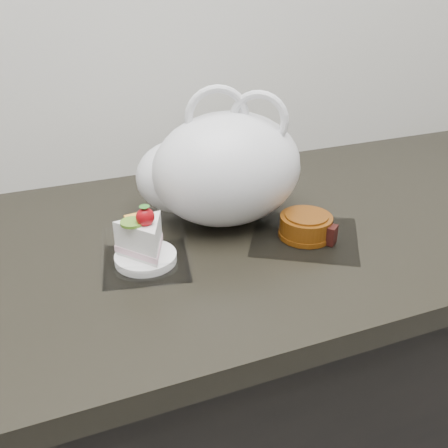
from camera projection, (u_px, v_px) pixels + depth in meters
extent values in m
cube|color=black|center=(183.00, 428.00, 1.08)|extent=(2.00, 0.60, 0.86)
cube|color=black|center=(173.00, 249.00, 0.87)|extent=(2.04, 0.64, 0.04)
cube|color=white|center=(146.00, 262.00, 0.79)|extent=(0.16, 0.16, 0.00)
cylinder|color=white|center=(146.00, 258.00, 0.78)|extent=(0.10, 0.10, 0.01)
ellipsoid|color=#B20B15|center=(145.00, 217.00, 0.74)|extent=(0.03, 0.02, 0.03)
cone|color=#2D7223|center=(144.00, 209.00, 0.74)|extent=(0.02, 0.02, 0.01)
cylinder|color=#6AA02E|center=(132.00, 223.00, 0.75)|extent=(0.04, 0.04, 0.00)
cube|color=#FFA830|center=(139.00, 216.00, 0.77)|extent=(0.05, 0.02, 0.00)
cube|color=white|center=(305.00, 236.00, 0.87)|extent=(0.24, 0.24, 0.00)
cylinder|color=#70350D|center=(306.00, 226.00, 0.86)|extent=(0.12, 0.12, 0.04)
cylinder|color=#70350D|center=(305.00, 234.00, 0.86)|extent=(0.12, 0.12, 0.01)
cylinder|color=#70350D|center=(307.00, 215.00, 0.85)|extent=(0.10, 0.10, 0.00)
cube|color=black|center=(329.00, 234.00, 0.84)|extent=(0.03, 0.03, 0.03)
ellipsoid|color=white|center=(227.00, 169.00, 0.87)|extent=(0.33, 0.29, 0.20)
ellipsoid|color=white|center=(179.00, 176.00, 0.90)|extent=(0.20, 0.19, 0.13)
torus|color=white|center=(217.00, 118.00, 0.83)|extent=(0.11, 0.04, 0.11)
torus|color=white|center=(259.00, 120.00, 0.83)|extent=(0.09, 0.07, 0.10)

